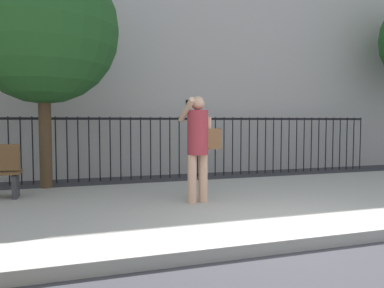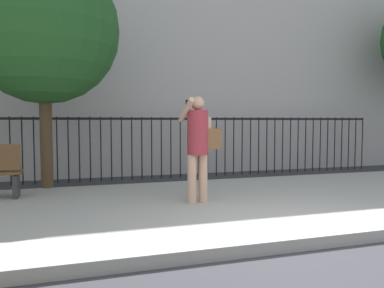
# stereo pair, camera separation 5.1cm
# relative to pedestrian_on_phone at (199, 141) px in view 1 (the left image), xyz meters

# --- Properties ---
(ground_plane) EXTENTS (60.00, 60.00, 0.00)m
(ground_plane) POSITION_rel_pedestrian_on_phone_xyz_m (0.60, -2.19, -1.17)
(ground_plane) COLOR #333338
(sidewalk) EXTENTS (28.00, 4.40, 0.15)m
(sidewalk) POSITION_rel_pedestrian_on_phone_xyz_m (0.60, 0.01, -1.09)
(sidewalk) COLOR #9E9B93
(sidewalk) RESTS_ON ground
(building_facade) EXTENTS (28.00, 4.00, 9.62)m
(building_facade) POSITION_rel_pedestrian_on_phone_xyz_m (0.60, 6.31, 3.65)
(building_facade) COLOR #BCB7B2
(building_facade) RESTS_ON ground
(iron_fence) EXTENTS (12.03, 0.04, 1.60)m
(iron_fence) POSITION_rel_pedestrian_on_phone_xyz_m (0.60, 3.71, -0.15)
(iron_fence) COLOR black
(iron_fence) RESTS_ON ground
(pedestrian_on_phone) EXTENTS (0.68, 0.51, 1.74)m
(pedestrian_on_phone) POSITION_rel_pedestrian_on_phone_xyz_m (0.00, 0.00, 0.00)
(pedestrian_on_phone) COLOR tan
(pedestrian_on_phone) RESTS_ON sidewalk
(street_tree_mid) EXTENTS (2.96, 2.96, 4.80)m
(street_tree_mid) POSITION_rel_pedestrian_on_phone_xyz_m (-2.48, 2.26, 2.14)
(street_tree_mid) COLOR #4C3823
(street_tree_mid) RESTS_ON ground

